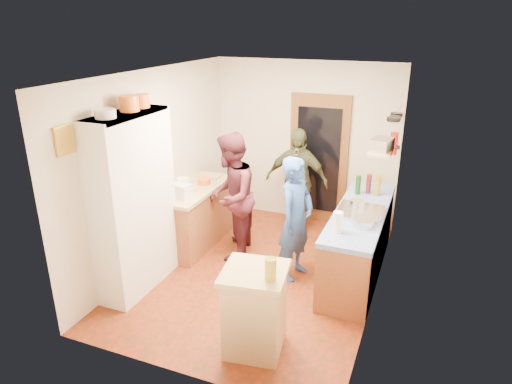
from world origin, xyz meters
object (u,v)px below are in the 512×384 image
Objects in this scene: hutch_body at (134,204)px; person_back at (297,181)px; right_counter_base at (358,244)px; island_base at (255,312)px; person_hob at (297,220)px; person_left at (234,195)px.

hutch_body is 1.32× the size of person_back.
right_counter_base is at bearing 27.47° from hutch_body.
person_hob reaches higher than island_base.
island_base is at bearing -83.89° from person_back.
person_hob is at bearing 91.20° from island_base.
person_back reaches higher than right_counter_base.
right_counter_base is at bearing -46.75° from person_hob.
person_hob is at bearing -151.21° from right_counter_base.
hutch_body is 1.24× the size of person_left.
right_counter_base is 1.24× the size of person_left.
island_base is 2.89m from person_back.
person_back is at bearing 140.48° from right_counter_base.
person_left is at bearing 88.12° from person_hob.
hutch_body is 1.36× the size of person_hob.
hutch_body is 2.56× the size of island_base.
person_left is (-1.00, 0.29, 0.08)m from person_hob.
hutch_body is at bearing 161.72° from island_base.
person_left is at bearing 120.01° from island_base.
person_back is (-0.44, 2.83, 0.40)m from island_base.
person_hob is (1.77, 0.90, -0.29)m from hutch_body.
hutch_body is 2.90m from right_counter_base.
person_left is (-1.73, -0.11, 0.47)m from right_counter_base.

